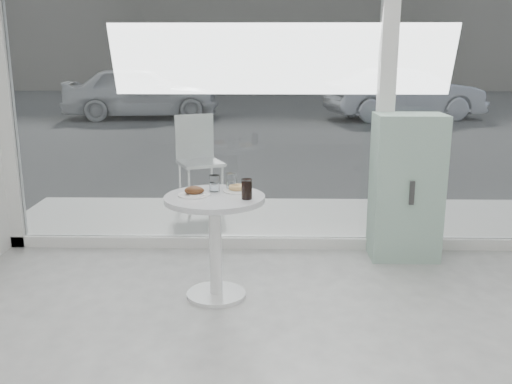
{
  "coord_description": "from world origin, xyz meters",
  "views": [
    {
      "loc": [
        -0.12,
        -2.02,
        1.78
      ],
      "look_at": [
        -0.2,
        1.7,
        0.85
      ],
      "focal_mm": 40.0,
      "sensor_mm": 36.0,
      "label": 1
    }
  ],
  "objects_px": {
    "car_white": "(142,92)",
    "car_silver": "(405,94)",
    "patio_chair": "(198,155)",
    "water_tumbler_b": "(231,183)",
    "cola_glass": "(247,189)",
    "main_table": "(215,225)",
    "water_tumbler_a": "(214,184)",
    "plate_fritter": "(195,192)",
    "plate_donut": "(237,189)",
    "mint_cabinet": "(406,187)"
  },
  "relations": [
    {
      "from": "cola_glass",
      "to": "water_tumbler_b",
      "type": "bearing_deg",
      "value": 115.77
    },
    {
      "from": "patio_chair",
      "to": "cola_glass",
      "type": "xyz_separation_m",
      "value": [
        0.63,
        -2.43,
        0.2
      ]
    },
    {
      "from": "car_silver",
      "to": "water_tumbler_a",
      "type": "relative_size",
      "value": 33.63
    },
    {
      "from": "plate_donut",
      "to": "car_white",
      "type": "bearing_deg",
      "value": 105.6
    },
    {
      "from": "water_tumbler_b",
      "to": "cola_glass",
      "type": "height_order",
      "value": "cola_glass"
    },
    {
      "from": "patio_chair",
      "to": "water_tumbler_b",
      "type": "relative_size",
      "value": 8.21
    },
    {
      "from": "water_tumbler_a",
      "to": "water_tumbler_b",
      "type": "xyz_separation_m",
      "value": [
        0.12,
        0.04,
        0.0
      ]
    },
    {
      "from": "mint_cabinet",
      "to": "car_white",
      "type": "height_order",
      "value": "car_white"
    },
    {
      "from": "water_tumbler_a",
      "to": "water_tumbler_b",
      "type": "relative_size",
      "value": 0.96
    },
    {
      "from": "car_white",
      "to": "plate_fritter",
      "type": "xyz_separation_m",
      "value": [
        2.86,
        -11.4,
        0.1
      ]
    },
    {
      "from": "mint_cabinet",
      "to": "plate_donut",
      "type": "bearing_deg",
      "value": -152.14
    },
    {
      "from": "car_silver",
      "to": "main_table",
      "type": "bearing_deg",
      "value": 147.98
    },
    {
      "from": "main_table",
      "to": "car_silver",
      "type": "height_order",
      "value": "car_silver"
    },
    {
      "from": "main_table",
      "to": "water_tumbler_a",
      "type": "height_order",
      "value": "water_tumbler_a"
    },
    {
      "from": "car_silver",
      "to": "cola_glass",
      "type": "xyz_separation_m",
      "value": [
        -3.74,
        -11.4,
        0.17
      ]
    },
    {
      "from": "main_table",
      "to": "water_tumbler_a",
      "type": "bearing_deg",
      "value": 95.17
    },
    {
      "from": "water_tumbler_b",
      "to": "water_tumbler_a",
      "type": "bearing_deg",
      "value": -162.17
    },
    {
      "from": "mint_cabinet",
      "to": "cola_glass",
      "type": "height_order",
      "value": "mint_cabinet"
    },
    {
      "from": "main_table",
      "to": "car_white",
      "type": "height_order",
      "value": "car_white"
    },
    {
      "from": "cola_glass",
      "to": "plate_fritter",
      "type": "bearing_deg",
      "value": 167.2
    },
    {
      "from": "main_table",
      "to": "mint_cabinet",
      "type": "xyz_separation_m",
      "value": [
        1.57,
        0.88,
        0.08
      ]
    },
    {
      "from": "plate_fritter",
      "to": "car_white",
      "type": "bearing_deg",
      "value": 104.06
    },
    {
      "from": "patio_chair",
      "to": "mint_cabinet",
      "type": "bearing_deg",
      "value": -60.21
    },
    {
      "from": "plate_fritter",
      "to": "car_silver",
      "type": "bearing_deg",
      "value": 70.04
    },
    {
      "from": "plate_fritter",
      "to": "main_table",
      "type": "bearing_deg",
      "value": -1.21
    },
    {
      "from": "car_silver",
      "to": "water_tumbler_b",
      "type": "bearing_deg",
      "value": 148.2
    },
    {
      "from": "car_white",
      "to": "water_tumbler_b",
      "type": "height_order",
      "value": "car_white"
    },
    {
      "from": "patio_chair",
      "to": "plate_donut",
      "type": "relative_size",
      "value": 5.08
    },
    {
      "from": "car_white",
      "to": "cola_glass",
      "type": "bearing_deg",
      "value": -170.54
    },
    {
      "from": "main_table",
      "to": "patio_chair",
      "type": "distance_m",
      "value": 2.38
    },
    {
      "from": "mint_cabinet",
      "to": "car_silver",
      "type": "xyz_separation_m",
      "value": [
        2.4,
        10.44,
        0.04
      ]
    },
    {
      "from": "main_table",
      "to": "water_tumbler_b",
      "type": "relative_size",
      "value": 6.13
    },
    {
      "from": "car_white",
      "to": "car_silver",
      "type": "height_order",
      "value": "car_white"
    },
    {
      "from": "plate_donut",
      "to": "water_tumbler_a",
      "type": "height_order",
      "value": "water_tumbler_a"
    },
    {
      "from": "main_table",
      "to": "cola_glass",
      "type": "distance_m",
      "value": 0.38
    },
    {
      "from": "car_white",
      "to": "plate_fritter",
      "type": "bearing_deg",
      "value": -172.19
    },
    {
      "from": "water_tumbler_b",
      "to": "car_silver",
      "type": "bearing_deg",
      "value": 70.89
    },
    {
      "from": "main_table",
      "to": "car_silver",
      "type": "bearing_deg",
      "value": 70.68
    },
    {
      "from": "main_table",
      "to": "car_white",
      "type": "bearing_deg",
      "value": 104.72
    },
    {
      "from": "main_table",
      "to": "cola_glass",
      "type": "relative_size",
      "value": 5.41
    },
    {
      "from": "car_white",
      "to": "plate_fritter",
      "type": "distance_m",
      "value": 11.76
    },
    {
      "from": "plate_donut",
      "to": "plate_fritter",
      "type": "bearing_deg",
      "value": -156.36
    },
    {
      "from": "car_white",
      "to": "water_tumbler_a",
      "type": "height_order",
      "value": "car_white"
    },
    {
      "from": "mint_cabinet",
      "to": "cola_glass",
      "type": "bearing_deg",
      "value": -144.22
    },
    {
      "from": "cola_glass",
      "to": "car_white",
      "type": "bearing_deg",
      "value": 105.71
    },
    {
      "from": "plate_donut",
      "to": "main_table",
      "type": "bearing_deg",
      "value": -139.05
    },
    {
      "from": "water_tumbler_a",
      "to": "cola_glass",
      "type": "relative_size",
      "value": 0.85
    },
    {
      "from": "water_tumbler_b",
      "to": "main_table",
      "type": "bearing_deg",
      "value": -122.0
    },
    {
      "from": "plate_fritter",
      "to": "plate_donut",
      "type": "relative_size",
      "value": 1.13
    },
    {
      "from": "car_white",
      "to": "mint_cabinet",
      "type": "bearing_deg",
      "value": -162.79
    }
  ]
}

